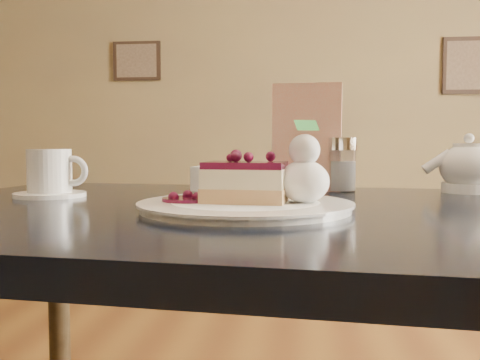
# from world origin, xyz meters

# --- Properties ---
(main_table) EXTENTS (1.27, 0.91, 0.75)m
(main_table) POSITION_xyz_m (0.13, 0.33, 0.67)
(main_table) COLOR black
(main_table) RESTS_ON ground
(dessert_plate) EXTENTS (0.31, 0.31, 0.01)m
(dessert_plate) POSITION_xyz_m (0.12, 0.28, 0.76)
(dessert_plate) COLOR white
(dessert_plate) RESTS_ON main_table
(cheesecake_slice) EXTENTS (0.13, 0.10, 0.06)m
(cheesecake_slice) POSITION_xyz_m (0.12, 0.28, 0.79)
(cheesecake_slice) COLOR tan
(cheesecake_slice) RESTS_ON dessert_plate
(whipped_cream) EXTENTS (0.07, 0.07, 0.06)m
(whipped_cream) POSITION_xyz_m (0.21, 0.28, 0.79)
(whipped_cream) COLOR white
(whipped_cream) RESTS_ON dessert_plate
(berry_sauce) EXTENTS (0.08, 0.08, 0.01)m
(berry_sauce) POSITION_xyz_m (0.04, 0.28, 0.77)
(berry_sauce) COLOR #460519
(berry_sauce) RESTS_ON dessert_plate
(coffee_set) EXTENTS (0.14, 0.13, 0.09)m
(coffee_set) POSITION_xyz_m (-0.26, 0.44, 0.79)
(coffee_set) COLOR white
(coffee_set) RESTS_ON main_table
(tea_set) EXTENTS (0.21, 0.29, 0.11)m
(tea_set) POSITION_xyz_m (0.54, 0.57, 0.79)
(tea_set) COLOR white
(tea_set) RESTS_ON main_table
(menu_card) EXTENTS (0.14, 0.04, 0.22)m
(menu_card) POSITION_xyz_m (0.21, 0.61, 0.86)
(menu_card) COLOR #EEE7CD
(menu_card) RESTS_ON main_table
(sugar_shaker) EXTENTS (0.06, 0.06, 0.11)m
(sugar_shaker) POSITION_xyz_m (0.28, 0.60, 0.81)
(sugar_shaker) COLOR white
(sugar_shaker) RESTS_ON main_table
(napkin_stack) EXTENTS (0.13, 0.13, 0.05)m
(napkin_stack) POSITION_xyz_m (0.04, 0.63, 0.78)
(napkin_stack) COLOR white
(napkin_stack) RESTS_ON main_table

